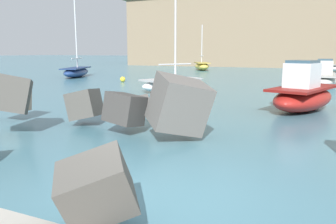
% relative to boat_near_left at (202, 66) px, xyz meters
% --- Properties ---
extents(ground_plane, '(400.00, 400.00, 0.00)m').
position_rel_boat_near_left_xyz_m(ground_plane, '(12.83, -39.20, -0.58)').
color(ground_plane, '#42707F').
extents(breakwater_jetty, '(27.69, 7.30, 2.55)m').
position_rel_boat_near_left_xyz_m(breakwater_jetty, '(10.71, -36.90, 0.36)').
color(breakwater_jetty, '#605B56').
rests_on(breakwater_jetty, ground).
extents(boat_near_left, '(3.83, 5.18, 6.06)m').
position_rel_boat_near_left_xyz_m(boat_near_left, '(0.00, 0.00, 0.00)').
color(boat_near_left, '#EAC64C').
rests_on(boat_near_left, ground).
extents(boat_near_centre, '(3.84, 5.99, 8.05)m').
position_rel_boat_near_left_xyz_m(boat_near_centre, '(-7.18, -17.33, -0.04)').
color(boat_near_centre, navy).
rests_on(boat_near_centre, ground).
extents(boat_near_right, '(1.87, 5.88, 1.98)m').
position_rel_boat_near_left_xyz_m(boat_near_right, '(15.21, -16.70, 0.04)').
color(boat_near_right, beige).
rests_on(boat_near_right, ground).
extents(boat_mid_centre, '(3.07, 4.83, 2.13)m').
position_rel_boat_near_left_xyz_m(boat_mid_centre, '(14.46, -28.86, 0.11)').
color(boat_mid_centre, maroon).
rests_on(boat_mid_centre, ground).
extents(boat_mid_right, '(3.44, 4.53, 7.31)m').
position_rel_boat_near_left_xyz_m(boat_mid_right, '(6.53, -24.83, -0.09)').
color(boat_mid_right, white).
rests_on(boat_mid_right, ground).
extents(mooring_buoy_inner, '(0.44, 0.44, 0.44)m').
position_rel_boat_near_left_xyz_m(mooring_buoy_inner, '(0.01, -20.17, -0.36)').
color(mooring_buoy_inner, yellow).
rests_on(mooring_buoy_inner, ground).
extents(mooring_buoy_middle, '(0.44, 0.44, 0.44)m').
position_rel_boat_near_left_xyz_m(mooring_buoy_middle, '(7.92, -23.07, -0.36)').
color(mooring_buoy_middle, '#E54C1E').
rests_on(mooring_buoy_middle, ground).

